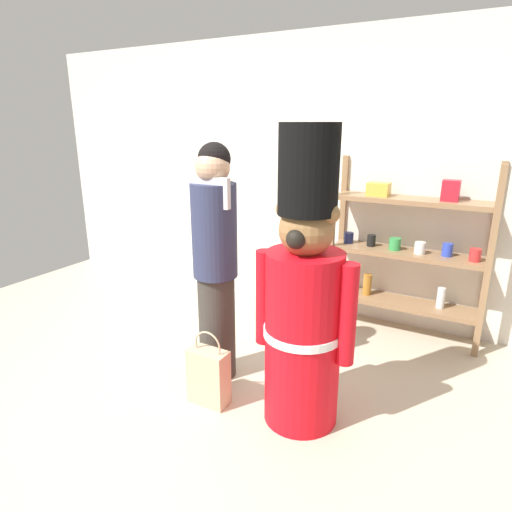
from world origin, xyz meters
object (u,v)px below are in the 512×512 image
Objects in this scene: merchandise_shelf at (407,249)px; shopping_bag at (209,376)px; teddy_bear_guard at (304,303)px; person_shopper at (215,258)px.

merchandise_shelf reaches higher than shopping_bag.
merchandise_shelf is 2.92× the size of shopping_bag.
teddy_bear_guard is at bearing 14.90° from shopping_bag.
teddy_bear_guard is 3.46× the size of shopping_bag.
merchandise_shelf is at bearing 52.96° from person_shopper.
person_shopper reaches higher than shopping_bag.
teddy_bear_guard is 1.07× the size of person_shopper.
shopping_bag is at bearing -65.87° from person_shopper.
shopping_bag is (-0.89, -1.70, -0.57)m from merchandise_shelf.
shopping_bag is at bearing -117.66° from merchandise_shelf.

